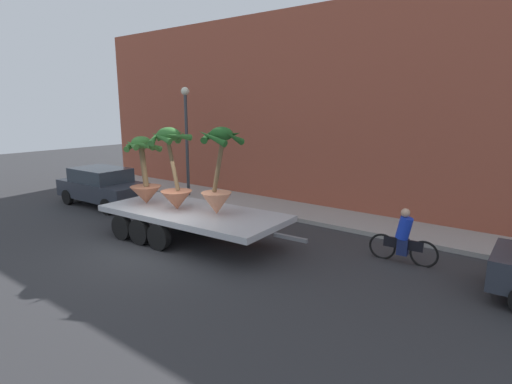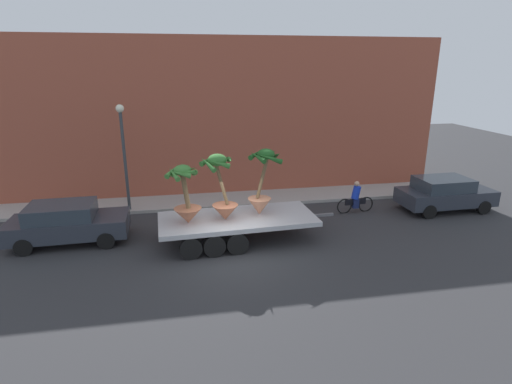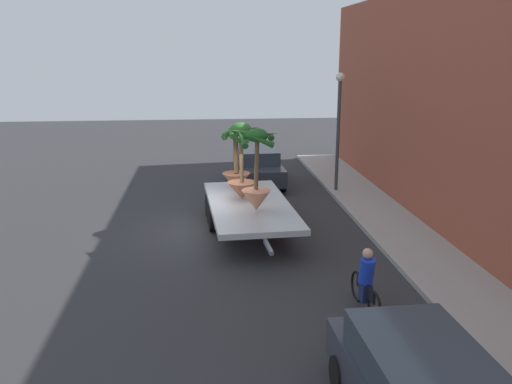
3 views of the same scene
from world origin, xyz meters
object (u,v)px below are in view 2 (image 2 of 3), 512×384
Objects in this scene: potted_palm_rear at (186,199)px; street_lamp at (123,144)px; parked_car at (445,193)px; potted_palm_front at (262,186)px; cyclist at (356,199)px; flatbed_trailer at (231,222)px; potted_palm_middle at (222,192)px; trailing_car at (67,223)px.

street_lamp is (-2.62, 4.36, 1.30)m from potted_palm_rear.
street_lamp is at bearing 170.94° from parked_car.
potted_palm_front is at bearing -35.38° from street_lamp.
flatbed_trailer is at bearing -160.27° from cyclist.
cyclist is at bearing 20.29° from potted_palm_middle.
potted_palm_rear is 5.25m from street_lamp.
potted_palm_front is (1.23, 0.15, 1.34)m from flatbed_trailer.
potted_palm_middle is at bearing -47.17° from street_lamp.
potted_palm_middle is (1.34, 0.09, 0.17)m from potted_palm_rear.
cyclist is 10.87m from street_lamp.
potted_palm_middle is 0.98× the size of potted_palm_front.
potted_palm_middle is 1.39× the size of cyclist.
potted_palm_front reaches higher than flatbed_trailer.
parked_car is at bearing 10.24° from potted_palm_middle.
trailing_car is at bearing 173.65° from potted_palm_front.
street_lamp is (-14.65, 2.34, 2.40)m from parked_car.
flatbed_trailer is 3.17× the size of potted_palm_rear.
street_lamp is (-10.39, 1.89, 2.56)m from cyclist.
potted_palm_rear reaches higher than cyclist.
parked_car is 16.59m from trailing_car.
flatbed_trailer is 3.85× the size of cyclist.
flatbed_trailer is at bearing -8.91° from trailing_car.
flatbed_trailer is 10.49m from parked_car.
trailing_car is (-16.57, -0.76, -0.00)m from parked_car.
street_lamp reaches higher than parked_car.
potted_palm_front is at bearing 12.24° from potted_palm_middle.
flatbed_trailer is at bearing -43.42° from street_lamp.
potted_palm_rear reaches higher than flatbed_trailer.
potted_palm_front is at bearing -6.35° from trailing_car.
parked_car is (9.12, 1.59, -1.29)m from potted_palm_front.
trailing_car reaches higher than flatbed_trailer.
potted_palm_middle reaches higher than parked_car.
trailing_car is at bearing 168.73° from potted_palm_middle.
cyclist is at bearing 17.63° from potted_palm_rear.
potted_palm_front is at bearing -157.26° from cyclist.
potted_palm_middle reaches higher than trailing_car.
trailing_car is at bearing 164.46° from potted_palm_rear.
parked_car is 15.03m from street_lamp.
potted_palm_rear is at bearing -176.10° from potted_palm_middle.
street_lamp is at bearing 136.58° from flatbed_trailer.
trailing_car is at bearing -174.40° from cyclist.
potted_palm_rear is at bearing -162.37° from cyclist.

